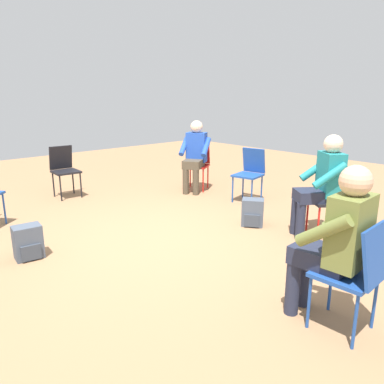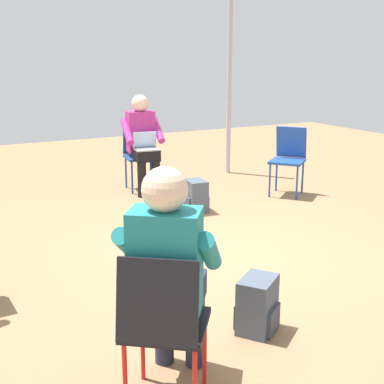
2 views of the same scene
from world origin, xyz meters
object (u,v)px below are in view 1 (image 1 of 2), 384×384
chair_west (64,168)px  person_in_blue (195,152)px  chair_northeast (334,196)px  backpack_by_empty_chair (253,214)px  person_in_olive (336,238)px  chair_northwest (198,162)px  chair_north (250,171)px  person_in_teal (322,181)px  backpack_near_laptop_user (28,244)px  chair_east (356,270)px

chair_west → person_in_blue: (1.19, 1.88, 0.20)m
chair_northeast → backpack_by_empty_chair: size_ratio=2.36×
person_in_blue → person_in_olive: 4.12m
chair_northwest → chair_north: (1.15, 0.07, 0.00)m
person_in_teal → backpack_by_empty_chair: bearing=59.4°
chair_west → backpack_by_empty_chair: chair_west is taller
chair_northwest → backpack_near_laptop_user: 3.53m
chair_northeast → backpack_by_empty_chair: bearing=64.4°
chair_west → backpack_by_empty_chair: size_ratio=2.36×
chair_north → person_in_teal: bearing=148.4°
chair_north → backpack_by_empty_chair: (0.78, -0.88, -0.34)m
person_in_teal → backpack_near_laptop_user: person_in_teal is taller
chair_west → backpack_by_empty_chair: 3.30m
chair_north → backpack_by_empty_chair: 1.23m
chair_east → backpack_near_laptop_user: 3.18m
chair_east → backpack_near_laptop_user: bearing=111.8°
backpack_by_empty_chair → chair_north: bearing=131.6°
chair_northeast → person_in_blue: (-2.73, 0.22, 0.20)m
chair_north → person_in_blue: person_in_blue is taller
person_in_blue → person_in_teal: (2.62, -0.35, 0.00)m
chair_northwest → person_in_olive: person_in_olive is taller
chair_northwest → person_in_blue: bearing=90.0°
person_in_blue → backpack_near_laptop_user: size_ratio=3.44×
person_in_blue → backpack_by_empty_chair: bearing=128.9°
chair_northeast → person_in_teal: (-0.10, -0.13, 0.20)m
backpack_by_empty_chair → person_in_teal: bearing=22.2°
person_in_blue → backpack_near_laptop_user: bearing=74.4°
chair_northwest → backpack_by_empty_chair: size_ratio=2.36×
chair_east → person_in_teal: person_in_teal is taller
backpack_by_empty_chair → person_in_blue: bearing=160.2°
chair_northeast → chair_west: 4.26m
chair_northeast → person_in_blue: person_in_blue is taller
chair_northeast → backpack_near_laptop_user: chair_northeast is taller
person_in_teal → backpack_near_laptop_user: (-1.72, -2.88, -0.54)m
chair_west → person_in_olive: 4.83m
chair_northeast → person_in_blue: size_ratio=0.69×
chair_northeast → chair_west: same height
person_in_teal → backpack_by_empty_chair: (-0.77, -0.31, -0.54)m
chair_northeast → person_in_teal: bearing=90.0°
person_in_blue → chair_west: bearing=26.2°
chair_northwest → person_in_olive: (3.72, -2.09, 0.20)m
person_in_teal → backpack_by_empty_chair: 0.99m
person_in_blue → backpack_by_empty_chair: (1.85, -0.67, -0.54)m
chair_northeast → person_in_olive: (0.90, -1.73, 0.20)m
person_in_teal → backpack_near_laptop_user: 3.39m
person_in_olive → chair_east: bearing=-90.0°
person_in_olive → backpack_near_laptop_user: 3.05m
person_in_blue → backpack_by_empty_chair: size_ratio=3.44×
chair_west → person_in_olive: person_in_olive is taller
chair_northwest → chair_west: same height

